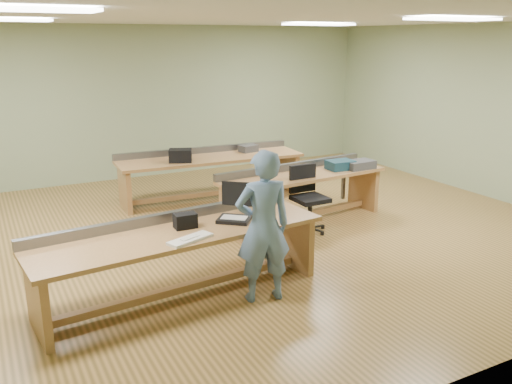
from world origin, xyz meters
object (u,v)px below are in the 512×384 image
(workbench_mid, at_px, (302,186))
(workbench_back, at_px, (210,167))
(camera_bag, at_px, (185,221))
(parts_bin_teal, at_px, (340,165))
(drinks_can, at_px, (305,169))
(person, at_px, (263,227))
(laptop_base, at_px, (234,219))
(task_chair, at_px, (308,208))
(workbench_front, at_px, (180,247))
(parts_bin_grey, at_px, (359,165))
(mug, at_px, (296,172))

(workbench_mid, relative_size, workbench_back, 0.85)
(camera_bag, height_order, parts_bin_teal, camera_bag)
(workbench_back, xyz_separation_m, drinks_can, (0.83, -1.77, 0.25))
(person, bearing_deg, laptop_base, -69.64)
(workbench_back, bearing_deg, workbench_mid, -63.77)
(camera_bag, relative_size, parts_bin_teal, 0.59)
(workbench_back, relative_size, task_chair, 3.40)
(task_chair, height_order, parts_bin_teal, task_chair)
(workbench_front, distance_m, laptop_base, 0.69)
(workbench_mid, distance_m, parts_bin_teal, 0.73)
(laptop_base, height_order, parts_bin_grey, parts_bin_grey)
(workbench_front, xyz_separation_m, workbench_mid, (2.54, 1.56, -0.01))
(person, xyz_separation_m, task_chair, (1.62, 1.61, -0.47))
(workbench_mid, height_order, camera_bag, camera_bag)
(camera_bag, bearing_deg, workbench_back, 64.70)
(parts_bin_grey, bearing_deg, workbench_front, -157.96)
(laptop_base, height_order, task_chair, task_chair)
(camera_bag, distance_m, drinks_can, 2.94)
(task_chair, height_order, mug, task_chair)
(workbench_mid, relative_size, parts_bin_teal, 6.87)
(mug, distance_m, drinks_can, 0.21)
(mug, bearing_deg, person, -129.42)
(workbench_back, bearing_deg, parts_bin_grey, -44.75)
(laptop_base, bearing_deg, workbench_front, -138.07)
(workbench_mid, distance_m, laptop_base, 2.43)
(person, bearing_deg, mug, -119.61)
(workbench_back, height_order, person, person)
(workbench_mid, distance_m, task_chair, 0.51)
(workbench_back, relative_size, mug, 25.44)
(mug, bearing_deg, drinks_can, 17.92)
(workbench_front, distance_m, drinks_can, 3.07)
(workbench_mid, bearing_deg, parts_bin_grey, -13.38)
(person, height_order, laptop_base, person)
(camera_bag, relative_size, drinks_can, 1.87)
(parts_bin_grey, bearing_deg, task_chair, -165.18)
(task_chair, distance_m, drinks_can, 0.70)
(mug, bearing_deg, parts_bin_teal, -0.06)
(parts_bin_teal, bearing_deg, laptop_base, -149.58)
(workbench_back, xyz_separation_m, task_chair, (0.60, -2.24, -0.21))
(parts_bin_grey, height_order, mug, parts_bin_grey)
(mug, bearing_deg, camera_bag, -147.73)
(camera_bag, bearing_deg, mug, 34.00)
(parts_bin_teal, relative_size, parts_bin_grey, 0.86)
(workbench_mid, relative_size, mug, 21.66)
(workbench_front, distance_m, task_chair, 2.63)
(camera_bag, height_order, parts_bin_grey, camera_bag)
(workbench_front, distance_m, camera_bag, 0.29)
(task_chair, height_order, parts_bin_grey, task_chair)
(workbench_mid, bearing_deg, workbench_back, 107.46)
(camera_bag, distance_m, mug, 2.74)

